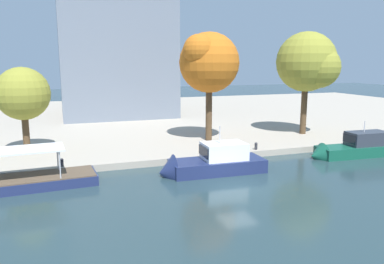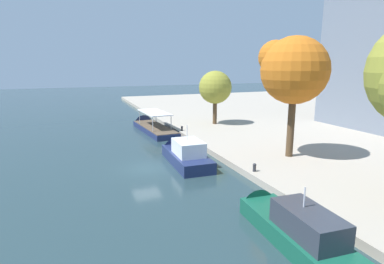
% 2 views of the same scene
% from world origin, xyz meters
% --- Properties ---
extents(ground_plane, '(220.00, 220.00, 0.00)m').
position_xyz_m(ground_plane, '(0.00, 0.00, 0.00)').
color(ground_plane, '#23383D').
extents(dock_promenade, '(120.00, 55.00, 0.58)m').
position_xyz_m(dock_promenade, '(0.00, 34.72, 0.29)').
color(dock_promenade, '#A39989').
rests_on(dock_promenade, ground_plane).
extents(motor_yacht_1, '(8.71, 3.19, 4.85)m').
position_xyz_m(motor_yacht_1, '(-0.55, 3.92, 0.67)').
color(motor_yacht_1, navy).
rests_on(motor_yacht_1, ground_plane).
extents(motor_yacht_2, '(9.84, 2.97, 4.21)m').
position_xyz_m(motor_yacht_2, '(14.66, 4.55, 0.63)').
color(motor_yacht_2, '#14513D').
rests_on(motor_yacht_2, ground_plane).
extents(mooring_bollard_0, '(0.29, 0.29, 0.68)m').
position_xyz_m(mooring_bollard_0, '(-11.79, 7.66, 0.94)').
color(mooring_bollard_0, '#2D2D33').
rests_on(mooring_bollard_0, dock_promenade).
extents(mooring_bollard_1, '(0.30, 0.30, 0.71)m').
position_xyz_m(mooring_bollard_1, '(5.74, 7.82, 0.96)').
color(mooring_bollard_1, '#2D2D33').
rests_on(mooring_bollard_1, dock_promenade).
extents(tree_0, '(4.79, 4.79, 7.81)m').
position_xyz_m(tree_0, '(-14.85, 13.95, 6.02)').
color(tree_0, '#4C3823').
rests_on(tree_0, dock_promenade).
extents(tree_1, '(6.22, 6.22, 11.28)m').
position_xyz_m(tree_1, '(3.03, 13.36, 8.96)').
color(tree_1, '#4C3823').
rests_on(tree_1, dock_promenade).
extents(tree_2, '(6.73, 7.03, 11.62)m').
position_xyz_m(tree_2, '(15.04, 13.19, 8.54)').
color(tree_2, '#4C3823').
rests_on(tree_2, dock_promenade).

